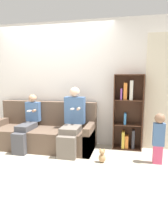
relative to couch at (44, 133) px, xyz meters
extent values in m
plane|color=#B2A893|center=(0.11, -0.52, -0.30)|extent=(14.00, 14.00, 0.00)
cube|color=silver|center=(0.11, 0.42, 0.98)|extent=(10.00, 0.06, 2.55)
cube|color=beige|center=(2.27, 0.37, 0.82)|extent=(0.57, 0.04, 2.23)
cube|color=brown|center=(0.00, -0.14, -0.10)|extent=(2.08, 0.64, 0.40)
cube|color=brown|center=(0.00, 0.26, 0.16)|extent=(2.08, 0.18, 0.91)
cube|color=brown|center=(0.97, -0.14, -0.03)|extent=(0.13, 0.64, 0.53)
cube|color=#70665B|center=(0.64, -0.52, -0.10)|extent=(0.33, 0.12, 0.40)
cube|color=#70665B|center=(0.64, -0.24, 0.16)|extent=(0.33, 0.44, 0.11)
cube|color=#476B9E|center=(0.64, 0.07, 0.48)|extent=(0.39, 0.18, 0.53)
sphere|color=beige|center=(0.64, 0.07, 0.83)|extent=(0.20, 0.20, 0.20)
cylinder|color=beige|center=(0.75, -0.07, 0.53)|extent=(0.05, 0.10, 0.05)
cube|color=white|center=(0.64, -0.12, 0.53)|extent=(0.05, 0.12, 0.02)
cube|color=#47474C|center=(-0.27, -0.52, -0.10)|extent=(0.25, 0.12, 0.40)
cube|color=#47474C|center=(-0.27, -0.22, 0.16)|extent=(0.25, 0.49, 0.11)
cube|color=#476B9E|center=(-0.27, 0.09, 0.41)|extent=(0.29, 0.13, 0.40)
sphere|color=tan|center=(-0.27, 0.09, 0.69)|extent=(0.16, 0.16, 0.16)
cylinder|color=tan|center=(-0.19, -0.02, 0.45)|extent=(0.05, 0.10, 0.05)
cube|color=white|center=(-0.27, -0.07, 0.45)|extent=(0.05, 0.12, 0.02)
cube|color=#DB4C75|center=(2.17, -0.38, -0.14)|extent=(0.14, 0.11, 0.31)
cube|color=#476B9E|center=(2.17, -0.38, 0.20)|extent=(0.18, 0.11, 0.38)
sphere|color=#8C664C|center=(2.17, -0.38, 0.46)|extent=(0.16, 0.16, 0.16)
cube|color=#4C2D1E|center=(1.40, 0.25, 0.44)|extent=(0.02, 0.28, 1.47)
cube|color=#4C2D1E|center=(1.94, 0.25, 0.44)|extent=(0.02, 0.28, 1.47)
cube|color=#4C2D1E|center=(1.67, 0.37, 0.44)|extent=(0.56, 0.02, 1.47)
cube|color=#4C2D1E|center=(1.67, 0.25, -0.29)|extent=(0.53, 0.24, 0.02)
cube|color=#4C2D1E|center=(1.67, 0.25, 0.20)|extent=(0.53, 0.24, 0.02)
cube|color=#4C2D1E|center=(1.67, 0.25, 0.68)|extent=(0.53, 0.24, 0.02)
cube|color=#4C2D1E|center=(1.67, 0.25, 1.17)|extent=(0.53, 0.24, 0.02)
cube|color=#934CA3|center=(1.53, 0.25, 0.80)|extent=(0.03, 0.18, 0.22)
cube|color=#333338|center=(1.79, 0.25, -0.09)|extent=(0.05, 0.15, 0.37)
cube|color=#333338|center=(1.59, 0.25, -0.13)|extent=(0.06, 0.15, 0.29)
cube|color=orange|center=(1.61, 0.25, 0.85)|extent=(0.07, 0.15, 0.32)
cube|color=teal|center=(1.62, 0.25, 0.32)|extent=(0.04, 0.18, 0.22)
cube|color=orange|center=(1.66, 0.25, -0.15)|extent=(0.07, 0.17, 0.25)
cube|color=beige|center=(1.72, 0.25, 0.87)|extent=(0.06, 0.20, 0.37)
cube|color=gold|center=(1.60, 0.25, -0.11)|extent=(0.06, 0.20, 0.34)
ellipsoid|color=tan|center=(1.27, -0.54, -0.22)|extent=(0.12, 0.10, 0.15)
sphere|color=tan|center=(1.27, -0.54, -0.11)|extent=(0.09, 0.09, 0.09)
sphere|color=tan|center=(1.24, -0.54, -0.07)|extent=(0.04, 0.04, 0.04)
sphere|color=tan|center=(1.30, -0.54, -0.07)|extent=(0.04, 0.04, 0.04)
camera|label=1|loc=(1.66, -3.70, 1.09)|focal=32.00mm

